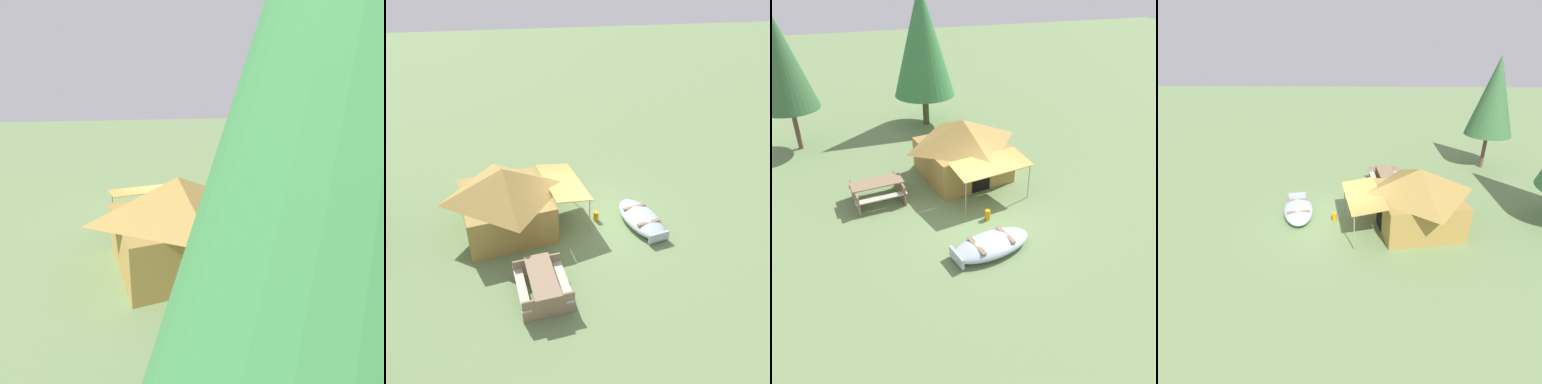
{
  "view_description": "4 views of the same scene",
  "coord_description": "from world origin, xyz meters",
  "views": [
    {
      "loc": [
        1.29,
        10.54,
        4.42
      ],
      "look_at": [
        -0.68,
        0.72,
        1.22
      ],
      "focal_mm": 30.15,
      "sensor_mm": 36.0,
      "label": 1
    },
    {
      "loc": [
        -11.57,
        2.47,
        8.65
      ],
      "look_at": [
        0.3,
        0.39,
        1.1
      ],
      "focal_mm": 36.96,
      "sensor_mm": 36.0,
      "label": 2
    },
    {
      "loc": [
        -4.1,
        -10.21,
        7.66
      ],
      "look_at": [
        -0.62,
        0.51,
        0.77
      ],
      "focal_mm": 36.22,
      "sensor_mm": 36.0,
      "label": 3
    },
    {
      "loc": [
        10.76,
        0.77,
        6.64
      ],
      "look_at": [
        -0.76,
        0.38,
        0.95
      ],
      "focal_mm": 28.96,
      "sensor_mm": 36.0,
      "label": 4
    }
  ],
  "objects": [
    {
      "name": "beached_rowboat",
      "position": [
        -0.52,
        -1.8,
        0.23
      ],
      "size": [
        2.79,
        1.73,
        0.44
      ],
      "color": "#A5B5C2",
      "rests_on": "ground_plane"
    },
    {
      "name": "canvas_cabin_tent",
      "position": [
        0.14,
        2.98,
        1.23
      ],
      "size": [
        3.83,
        4.8,
        2.37
      ],
      "color": "olive",
      "rests_on": "ground_plane"
    },
    {
      "name": "pine_tree_back_left",
      "position": [
        0.04,
        9.02,
        4.16
      ],
      "size": [
        3.05,
        3.05,
        6.77
      ],
      "color": "#46452A",
      "rests_on": "ground_plane"
    },
    {
      "name": "pine_tree_back_right",
      "position": [
        -6.23,
        7.76,
        3.94
      ],
      "size": [
        2.47,
        2.47,
        5.97
      ],
      "color": "brown",
      "rests_on": "ground_plane"
    },
    {
      "name": "picnic_table",
      "position": [
        -3.38,
        2.06,
        0.5
      ],
      "size": [
        1.98,
        1.65,
        0.8
      ],
      "color": "#897054",
      "rests_on": "ground_plane"
    },
    {
      "name": "ground_plane",
      "position": [
        0.0,
        0.0,
        0.0
      ],
      "size": [
        80.0,
        80.0,
        0.0
      ],
      "primitive_type": "plane",
      "color": "#6A8652"
    },
    {
      "name": "fuel_can",
      "position": [
        -0.02,
        -0.23,
        0.18
      ],
      "size": [
        0.22,
        0.22,
        0.35
      ],
      "primitive_type": "cylinder",
      "rotation": [
        0.0,
        0.0,
        4.92
      ],
      "color": "orange",
      "rests_on": "ground_plane"
    },
    {
      "name": "cooler_box",
      "position": [
        -0.12,
        2.08,
        0.18
      ],
      "size": [
        0.44,
        0.64,
        0.36
      ],
      "primitive_type": "cube",
      "rotation": [
        0.0,
        0.0,
        1.35
      ],
      "color": "#2F8767",
      "rests_on": "ground_plane"
    }
  ]
}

